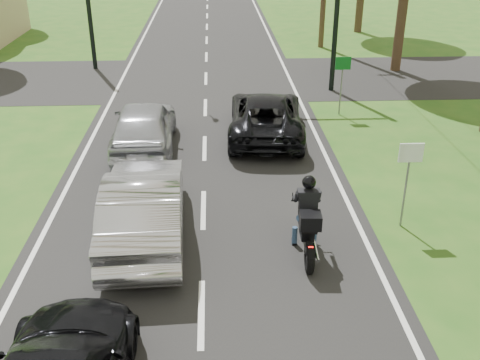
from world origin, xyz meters
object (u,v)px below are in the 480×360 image
silver_suv (144,126)px  sign_green (342,72)px  silver_sedan (144,206)px  motorcycle_rider (307,224)px  dark_suv (266,115)px  sign_white (409,165)px

silver_suv → sign_green: size_ratio=2.17×
silver_sedan → motorcycle_rider: bearing=163.9°
dark_suv → silver_suv: (-3.86, -1.03, 0.09)m
motorcycle_rider → silver_suv: bearing=127.2°
motorcycle_rider → sign_green: bearing=76.9°
sign_white → sign_green: size_ratio=1.00×
motorcycle_rider → sign_green: sign_green is taller
motorcycle_rider → silver_sedan: 3.65m
silver_sedan → silver_suv: size_ratio=1.05×
dark_suv → sign_green: (2.88, 1.96, 0.89)m
motorcycle_rider → dark_suv: motorcycle_rider is taller
motorcycle_rider → dark_suv: size_ratio=0.43×
motorcycle_rider → dark_suv: (-0.24, 7.09, -0.02)m
silver_suv → sign_white: bearing=141.5°
dark_suv → sign_white: (2.68, -6.04, 0.89)m
dark_suv → sign_green: size_ratio=2.37×
silver_suv → dark_suv: bearing=-166.1°
sign_white → motorcycle_rider: bearing=-156.7°
dark_suv → silver_sedan: silver_sedan is taller
silver_suv → sign_white: 8.28m
dark_suv → sign_green: bearing=-141.3°
silver_sedan → sign_white: (5.99, 0.20, 0.79)m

